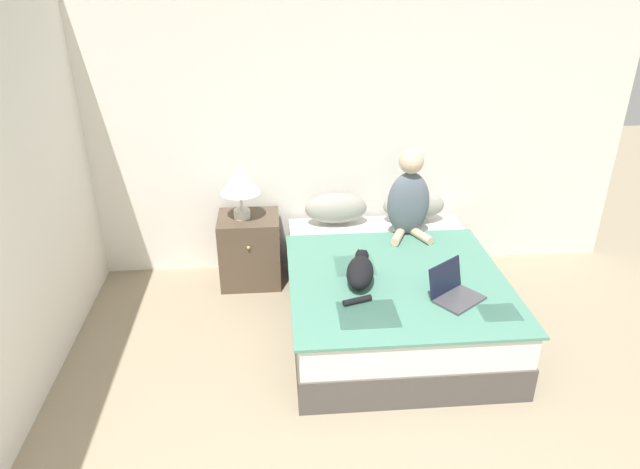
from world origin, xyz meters
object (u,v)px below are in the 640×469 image
bed (391,295)px  cat_tabby (360,272)px  laptop_open (454,292)px  person_sitting (409,198)px  pillow_far (414,206)px  nightstand (250,249)px  pillow_near (336,208)px  table_lamp (240,182)px

bed → cat_tabby: size_ratio=3.59×
cat_tabby → laptop_open: bearing=-99.4°
bed → person_sitting: person_sitting is taller
pillow_far → bed: bearing=-112.6°
person_sitting → bed: bearing=-112.3°
pillow_far → nightstand: size_ratio=0.87×
bed → nightstand: bearing=145.8°
pillow_far → cat_tabby: 1.23m
person_sitting → pillow_near: bearing=154.2°
bed → cat_tabby: bearing=-141.2°
bed → table_lamp: bearing=147.4°
cat_tabby → nightstand: 1.31m
pillow_far → nightstand: bearing=-177.0°
person_sitting → table_lamp: person_sitting is taller
bed → table_lamp: size_ratio=4.28×
cat_tabby → table_lamp: 1.34m
pillow_near → person_sitting: person_sitting is taller
pillow_far → laptop_open: size_ratio=1.29×
pillow_near → table_lamp: bearing=-173.7°
bed → pillow_far: size_ratio=3.59×
pillow_near → cat_tabby: (0.06, -1.06, -0.04)m
person_sitting → laptop_open: (0.10, -1.02, -0.27)m
bed → person_sitting: (0.23, 0.55, 0.58)m
person_sitting → cat_tabby: 0.96m
bed → laptop_open: laptop_open is taller
pillow_near → laptop_open: pillow_near is taller
bed → table_lamp: 1.54m
pillow_near → laptop_open: (0.67, -1.30, -0.08)m
bed → person_sitting: size_ratio=2.65×
pillow_near → table_lamp: table_lamp is taller
pillow_near → nightstand: bearing=-174.2°
bed → nightstand: 1.34m
person_sitting → table_lamp: 1.40m
bed → pillow_near: 0.98m
pillow_near → cat_tabby: pillow_near is taller
pillow_far → laptop_open: pillow_far is taller
person_sitting → nightstand: size_ratio=1.18×
pillow_near → cat_tabby: bearing=-86.8°
laptop_open → nightstand: (-1.43, 1.22, -0.25)m
pillow_far → table_lamp: table_lamp is taller
laptop_open → bed: bearing=88.7°
person_sitting → table_lamp: size_ratio=1.62×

